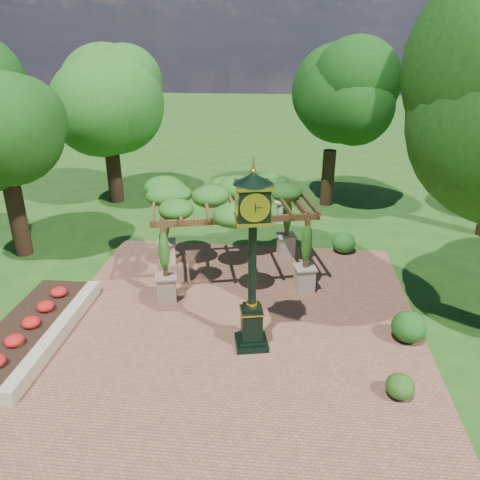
# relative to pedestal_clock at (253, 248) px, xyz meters

# --- Properties ---
(ground) EXTENTS (120.00, 120.00, 0.00)m
(ground) POSITION_rel_pedestal_clock_xyz_m (-0.47, -0.73, -2.78)
(ground) COLOR #1E4714
(ground) RESTS_ON ground
(brick_plaza) EXTENTS (10.00, 12.00, 0.04)m
(brick_plaza) POSITION_rel_pedestal_clock_xyz_m (-0.47, 0.27, -2.76)
(brick_plaza) COLOR brown
(brick_plaza) RESTS_ON ground
(border_wall) EXTENTS (0.35, 5.00, 0.40)m
(border_wall) POSITION_rel_pedestal_clock_xyz_m (-5.07, -0.23, -2.58)
(border_wall) COLOR #C6B793
(border_wall) RESTS_ON ground
(flower_bed) EXTENTS (1.50, 5.00, 0.36)m
(flower_bed) POSITION_rel_pedestal_clock_xyz_m (-5.97, -0.23, -2.60)
(flower_bed) COLOR red
(flower_bed) RESTS_ON ground
(pedestal_clock) EXTENTS (1.08, 1.08, 4.65)m
(pedestal_clock) POSITION_rel_pedestal_clock_xyz_m (0.00, 0.00, 0.00)
(pedestal_clock) COLOR black
(pedestal_clock) RESTS_ON brick_plaza
(pergola) EXTENTS (5.51, 4.14, 3.10)m
(pergola) POSITION_rel_pedestal_clock_xyz_m (-0.95, 3.76, -0.23)
(pergola) COLOR tan
(pergola) RESTS_ON brick_plaza
(sundial) EXTENTS (0.58, 0.58, 0.91)m
(sundial) POSITION_rel_pedestal_clock_xyz_m (0.51, 8.99, -2.38)
(sundial) COLOR gray
(sundial) RESTS_ON ground
(shrub_front) EXTENTS (0.80, 0.80, 0.56)m
(shrub_front) POSITION_rel_pedestal_clock_xyz_m (3.38, -1.58, -2.46)
(shrub_front) COLOR #254E16
(shrub_front) RESTS_ON brick_plaza
(shrub_mid) EXTENTS (1.15, 1.15, 0.80)m
(shrub_mid) POSITION_rel_pedestal_clock_xyz_m (4.04, 0.61, -2.34)
(shrub_mid) COLOR #194D15
(shrub_mid) RESTS_ON brick_plaza
(shrub_back) EXTENTS (1.12, 1.12, 0.77)m
(shrub_back) POSITION_rel_pedestal_clock_xyz_m (2.92, 6.02, -2.36)
(shrub_back) COLOR #246B1E
(shrub_back) RESTS_ON brick_plaza
(tree_west_far) EXTENTS (4.11, 4.11, 7.68)m
(tree_west_far) POSITION_rel_pedestal_clock_xyz_m (-7.43, 11.00, 2.48)
(tree_west_far) COLOR #311F13
(tree_west_far) RESTS_ON ground
(tree_north) EXTENTS (3.95, 3.95, 6.71)m
(tree_north) POSITION_rel_pedestal_clock_xyz_m (2.68, 11.56, 1.82)
(tree_north) COLOR #372516
(tree_north) RESTS_ON ground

